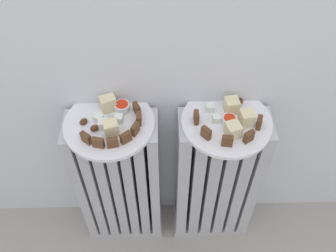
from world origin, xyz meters
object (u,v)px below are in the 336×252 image
at_px(plate_left, 109,124).
at_px(plate_right, 227,122).
at_px(fork, 108,126).
at_px(jam_bowl_right, 229,120).
at_px(radiator_right, 216,181).
at_px(jam_bowl_left, 122,107).
at_px(radiator_left, 120,183).

relative_size(plate_left, plate_right, 1.00).
bearing_deg(fork, jam_bowl_right, 1.23).
height_order(jam_bowl_right, fork, jam_bowl_right).
bearing_deg(radiator_right, jam_bowl_right, -53.51).
distance_m(plate_left, fork, 0.02).
bearing_deg(jam_bowl_left, fork, -122.25).
xyz_separation_m(jam_bowl_right, fork, (-0.34, -0.01, -0.01)).
relative_size(jam_bowl_right, fork, 0.38).
relative_size(plate_left, jam_bowl_right, 6.40).
distance_m(jam_bowl_right, fork, 0.34).
xyz_separation_m(plate_right, jam_bowl_left, (-0.30, 0.05, 0.02)).
bearing_deg(plate_left, fork, -99.99).
xyz_separation_m(plate_left, jam_bowl_left, (0.04, 0.05, 0.02)).
xyz_separation_m(plate_left, jam_bowl_right, (0.34, -0.01, 0.02)).
bearing_deg(fork, radiator_left, 80.01).
height_order(plate_left, plate_right, same).
height_order(radiator_left, jam_bowl_left, jam_bowl_left).
relative_size(radiator_right, fork, 5.89).
distance_m(radiator_right, plate_right, 0.32).
distance_m(plate_right, fork, 0.34).
distance_m(radiator_right, jam_bowl_left, 0.45).
bearing_deg(jam_bowl_left, plate_right, -9.02).
bearing_deg(plate_left, radiator_left, -116.57).
relative_size(jam_bowl_left, fork, 0.43).
height_order(radiator_left, fork, fork).
height_order(plate_left, jam_bowl_left, jam_bowl_left).
bearing_deg(fork, jam_bowl_left, 57.75).
bearing_deg(radiator_right, jam_bowl_left, 170.98).
relative_size(plate_right, jam_bowl_left, 5.74).
bearing_deg(plate_right, jam_bowl_right, -53.51).
bearing_deg(jam_bowl_right, jam_bowl_left, 169.94).
bearing_deg(fork, plate_left, 80.01).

